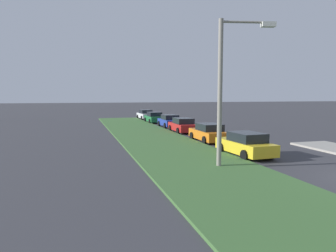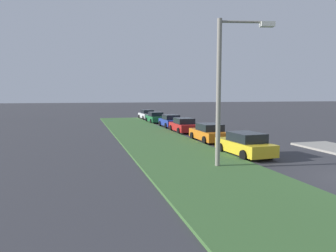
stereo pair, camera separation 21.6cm
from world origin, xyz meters
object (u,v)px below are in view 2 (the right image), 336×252
Objects in this scene: parked_car_yellow at (245,144)px; parked_car_white at (147,115)px; parked_car_green at (155,118)px; streetlight at (226,82)px; parked_car_blue at (170,121)px; parked_car_red at (183,125)px; parked_car_orange at (209,133)px.

parked_car_yellow is 30.83m from parked_car_white.
streetlight is at bearing 173.78° from parked_car_green.
parked_car_red is at bearing 177.60° from parked_car_blue.
parked_car_orange is at bearing -5.35° from parked_car_yellow.
parked_car_blue is (18.04, -0.42, 0.00)m from parked_car_yellow.
parked_car_orange is 18.01m from parked_car_green.
parked_car_red and parked_car_green have the same top height.
streetlight is (-26.66, 2.63, 3.67)m from parked_car_green.
parked_car_yellow is 1.02× the size of parked_car_red.
parked_car_blue is at bearing -8.37° from streetlight.
parked_car_red is 1.00× the size of parked_car_blue.
parked_car_blue is (5.48, -0.22, 0.00)m from parked_car_red.
parked_car_yellow is 24.12m from parked_car_green.
parked_car_yellow is 5.17m from streetlight.
streetlight is (-20.58, 3.03, 3.67)m from parked_car_blue.
parked_car_blue is at bearing -4.76° from parked_car_yellow.
parked_car_green is at bearing 0.25° from parked_car_orange.
parked_car_yellow is at bearing 178.56° from parked_car_blue.
parked_car_green is (24.12, -0.02, 0.00)m from parked_car_yellow.
streetlight is at bearing 169.68° from parked_car_red.
streetlight is (-2.54, 2.61, 3.67)m from parked_car_yellow.
parked_car_blue is 0.57× the size of streetlight.
parked_car_red is at bearing -0.27° from parked_car_orange.
parked_car_blue is at bearing 178.01° from parked_car_white.
parked_car_orange is at bearing -180.00° from parked_car_green.
parked_car_red is 1.00× the size of parked_car_green.
parked_car_yellow is at bearing 177.75° from parked_car_orange.
streetlight is at bearing 130.78° from parked_car_yellow.
parked_car_yellow is 1.02× the size of parked_car_orange.
streetlight is (-15.10, 2.81, 3.67)m from parked_car_red.
parked_car_blue is 0.98× the size of parked_car_white.
parked_car_blue is at bearing -2.08° from parked_car_red.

